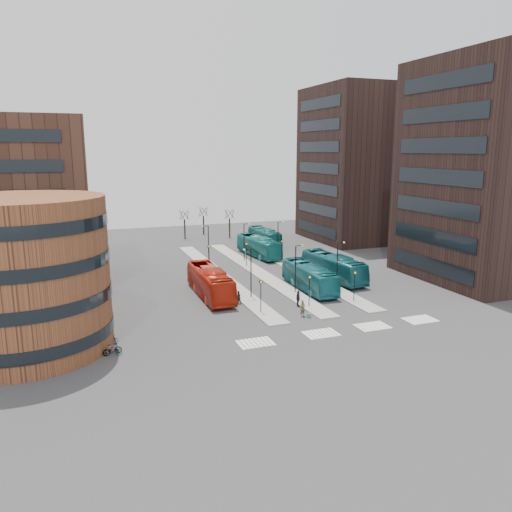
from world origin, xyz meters
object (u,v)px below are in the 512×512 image
object	(u,v)px
red_bus	(210,282)
bicycle_far	(110,339)
bicycle_mid	(112,349)
commuter_a	(238,297)
commuter_c	(307,286)
bicycle_near	(113,351)
teal_bus_a	(309,277)
teal_bus_c	(333,267)
commuter_b	(298,299)
suitcase	(309,316)
traveller	(303,308)
teal_bus_b	(259,246)
teal_bus_d	(264,237)

from	to	relation	value
red_bus	bicycle_far	distance (m)	17.59
bicycle_mid	bicycle_far	distance (m)	2.92
commuter_a	bicycle_far	xyz separation A→B (m)	(-15.34, -7.57, -0.37)
commuter_c	bicycle_near	xyz separation A→B (m)	(-25.24, -12.24, -0.33)
bicycle_far	teal_bus_a	bearing A→B (deg)	-52.91
teal_bus_c	bicycle_near	distance (m)	35.74
teal_bus_c	commuter_b	bearing A→B (deg)	-140.72
commuter_b	bicycle_far	bearing A→B (deg)	106.71
teal_bus_a	bicycle_mid	bearing A→B (deg)	-152.01
teal_bus_c	commuter_a	xyz separation A→B (m)	(-16.17, -6.14, -0.99)
teal_bus_c	bicycle_mid	xyz separation A→B (m)	(-31.52, -16.62, -1.27)
teal_bus_a	teal_bus_c	bearing A→B (deg)	33.62
commuter_b	suitcase	bearing A→B (deg)	177.41
suitcase	traveller	world-z (taller)	traveller
red_bus	commuter_b	distance (m)	11.46
red_bus	teal_bus_a	world-z (taller)	red_bus
teal_bus_b	suitcase	bearing A→B (deg)	-106.24
traveller	commuter_b	distance (m)	3.67
suitcase	teal_bus_c	world-z (taller)	teal_bus_c
bicycle_mid	teal_bus_b	bearing A→B (deg)	-51.73
suitcase	teal_bus_a	bearing A→B (deg)	75.10
commuter_c	bicycle_mid	bearing A→B (deg)	-57.94
commuter_b	bicycle_mid	world-z (taller)	commuter_b
red_bus	teal_bus_b	size ratio (longest dim) A/B	1.06
commuter_a	bicycle_mid	world-z (taller)	commuter_a
red_bus	bicycle_far	size ratio (longest dim) A/B	8.20
teal_bus_c	commuter_a	bearing A→B (deg)	-163.85
teal_bus_a	bicycle_near	world-z (taller)	teal_bus_a
red_bus	bicycle_near	distance (m)	19.78
teal_bus_d	teal_bus_b	bearing A→B (deg)	-116.83
commuter_a	bicycle_far	world-z (taller)	commuter_a
teal_bus_c	bicycle_far	size ratio (longest dim) A/B	8.06
bicycle_mid	teal_bus_c	bearing A→B (deg)	-76.02
commuter_a	commuter_c	xyz separation A→B (m)	(9.89, 1.57, -0.03)
teal_bus_a	commuter_c	bearing A→B (deg)	-124.61
teal_bus_b	teal_bus_c	bearing A→B (deg)	-81.98
red_bus	bicycle_far	world-z (taller)	red_bus
teal_bus_b	bicycle_near	distance (m)	44.41
teal_bus_c	bicycle_near	bearing A→B (deg)	-156.56
teal_bus_a	commuter_b	world-z (taller)	teal_bus_a
teal_bus_a	teal_bus_c	world-z (taller)	teal_bus_c
teal_bus_c	bicycle_mid	size ratio (longest dim) A/B	7.44
bicycle_mid	bicycle_far	size ratio (longest dim) A/B	1.08
teal_bus_b	commuter_b	distance (m)	28.39
teal_bus_a	commuter_a	distance (m)	11.02
commuter_b	bicycle_mid	size ratio (longest dim) A/B	1.09
red_bus	bicycle_near	world-z (taller)	red_bus
teal_bus_c	commuter_b	size ratio (longest dim) A/B	6.81
traveller	commuter_a	xyz separation A→B (m)	(-5.18, 6.89, -0.15)
teal_bus_c	commuter_c	world-z (taller)	teal_bus_c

